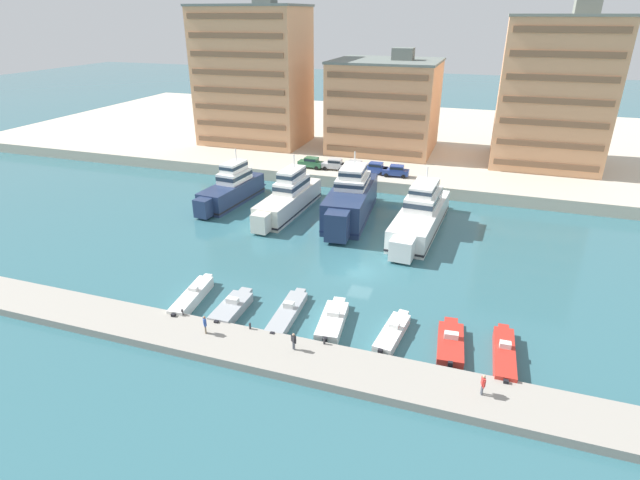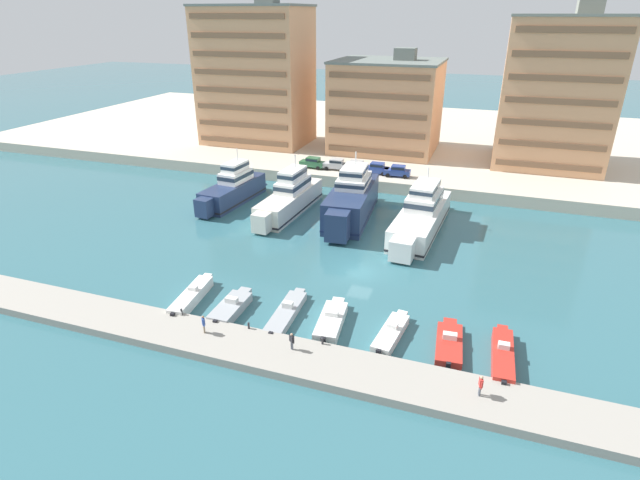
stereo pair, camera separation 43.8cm
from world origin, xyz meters
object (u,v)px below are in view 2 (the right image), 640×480
object	(u,v)px
motorboat_white_far_left	(192,296)
motorboat_white_center_left	(331,321)
motorboat_red_mid_right	(503,356)
car_blue_center	(398,171)
pedestrian_far_side	(481,384)
car_green_far_left	(313,162)
yacht_navy_mid_left	(351,200)
pedestrian_near_edge	(203,323)
yacht_navy_far_left	(233,189)
pedestrian_mid_deck	(292,340)
car_silver_mid_left	(356,166)
yacht_white_center_left	(421,215)
motorboat_grey_left	(231,307)
motorboat_grey_mid_left	(287,312)
yacht_ivory_left	(290,198)
motorboat_white_center	(391,333)
car_silver_left	(336,164)
motorboat_red_center_right	(449,343)
car_blue_center_left	(377,168)

from	to	relation	value
motorboat_white_far_left	motorboat_white_center_left	size ratio (longest dim) A/B	1.14
motorboat_red_mid_right	car_blue_center	bearing A→B (deg)	112.23
pedestrian_far_side	motorboat_white_center_left	bearing A→B (deg)	155.64
car_green_far_left	car_blue_center	bearing A→B (deg)	-0.76
yacht_navy_mid_left	car_blue_center	xyz separation A→B (m)	(3.34, 14.81, 0.23)
motorboat_red_mid_right	pedestrian_near_edge	distance (m)	24.53
motorboat_white_far_left	motorboat_white_center_left	xyz separation A→B (m)	(13.96, 0.51, -0.06)
pedestrian_far_side	yacht_navy_mid_left	bearing A→B (deg)	120.48
pedestrian_far_side	yacht_navy_far_left	bearing A→B (deg)	139.14
pedestrian_mid_deck	motorboat_red_mid_right	bearing A→B (deg)	17.13
motorboat_red_mid_right	car_silver_mid_left	xyz separation A→B (m)	(-23.45, 40.80, 2.25)
motorboat_white_center_left	motorboat_red_mid_right	xyz separation A→B (m)	(14.45, -0.34, 0.07)
yacht_white_center_left	motorboat_grey_left	xyz separation A→B (m)	(-13.59, -25.04, -1.61)
pedestrian_near_edge	pedestrian_mid_deck	world-z (taller)	pedestrian_near_edge
yacht_navy_far_left	pedestrian_far_side	size ratio (longest dim) A/B	9.11
motorboat_grey_mid_left	pedestrian_near_edge	xyz separation A→B (m)	(-5.15, -5.64, 1.33)
motorboat_grey_left	pedestrian_mid_deck	distance (m)	9.08
motorboat_white_far_left	motorboat_red_mid_right	size ratio (longest dim) A/B	1.02
yacht_ivory_left	motorboat_white_center	xyz separation A→B (m)	(19.54, -24.80, -1.63)
motorboat_grey_left	car_silver_mid_left	bearing A→B (deg)	89.34
motorboat_white_center	car_silver_left	bearing A→B (deg)	113.65
car_blue_center	motorboat_red_mid_right	bearing A→B (deg)	-67.77
motorboat_red_mid_right	yacht_navy_far_left	bearing A→B (deg)	145.61
car_green_far_left	car_silver_mid_left	size ratio (longest dim) A/B	1.02
motorboat_white_far_left	pedestrian_far_side	xyz separation A→B (m)	(26.85, -5.32, 1.18)
yacht_white_center_left	pedestrian_far_side	bearing A→B (deg)	-73.66
car_silver_left	car_blue_center	world-z (taller)	same
yacht_white_center_left	car_blue_center	distance (m)	17.12
yacht_ivory_left	pedestrian_mid_deck	size ratio (longest dim) A/B	11.48
motorboat_grey_mid_left	car_green_far_left	size ratio (longest dim) A/B	1.95
pedestrian_near_edge	car_green_far_left	bearing A→B (deg)	98.55
motorboat_red_center_right	pedestrian_far_side	world-z (taller)	pedestrian_far_side
car_blue_center_left	car_green_far_left	bearing A→B (deg)	-178.65
motorboat_red_mid_right	car_blue_center_left	world-z (taller)	car_blue_center_left
motorboat_white_center_left	motorboat_white_center	size ratio (longest dim) A/B	1.02
yacht_white_center_left	pedestrian_mid_deck	distance (m)	29.97
yacht_white_center_left	motorboat_white_center	bearing A→B (deg)	-86.94
yacht_white_center_left	motorboat_white_center_left	world-z (taller)	yacht_white_center_left
motorboat_grey_mid_left	motorboat_white_center_left	distance (m)	4.33
yacht_navy_far_left	car_silver_mid_left	world-z (taller)	yacht_navy_far_left
yacht_navy_mid_left	motorboat_white_center_left	bearing A→B (deg)	-77.92
car_silver_mid_left	car_blue_center_left	bearing A→B (deg)	0.81
car_green_far_left	pedestrian_far_side	world-z (taller)	car_green_far_left
motorboat_red_center_right	car_green_far_left	size ratio (longest dim) A/B	1.62
car_blue_center	pedestrian_far_side	world-z (taller)	car_blue_center
motorboat_red_mid_right	car_silver_left	bearing A→B (deg)	123.28
car_green_far_left	pedestrian_mid_deck	distance (m)	47.90
yacht_ivory_left	yacht_white_center_left	bearing A→B (deg)	-1.91
motorboat_white_far_left	motorboat_grey_left	xyz separation A→B (m)	(4.48, -0.40, -0.07)
car_blue_center	pedestrian_far_side	size ratio (longest dim) A/B	2.50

